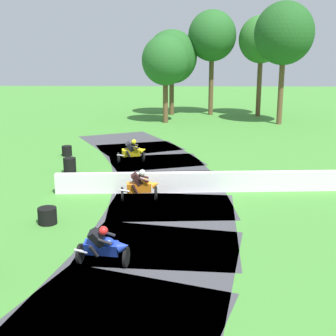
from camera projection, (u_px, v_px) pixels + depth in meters
ground_plane at (170, 192)px, 20.63m from camera, size 120.00×120.00×0.00m
track_asphalt at (146, 192)px, 20.59m from camera, size 9.67×31.19×0.01m
safety_barrier at (277, 181)px, 20.70m from camera, size 19.61×1.63×0.90m
motorcycle_lead_blue at (104, 246)px, 13.44m from camera, size 1.70×0.96×1.42m
motorcycle_chase_orange at (141, 186)px, 19.26m from camera, size 1.68×0.86×1.43m
motorcycle_trailing_yellow at (132, 151)px, 25.82m from camera, size 1.73×1.10×1.43m
tire_stack_mid_a at (47, 216)px, 16.84m from camera, size 0.68×0.68×0.60m
tire_stack_mid_b at (70, 187)px, 20.75m from camera, size 0.71×0.71×0.40m
tire_stack_far at (70, 166)px, 23.65m from camera, size 0.64×0.64×0.80m
tire_stack_extra_a at (67, 151)px, 27.52m from camera, size 0.59×0.59×0.60m
traffic_cone at (268, 183)px, 21.28m from camera, size 0.28×0.28×0.44m
tree_far_left at (165, 61)px, 38.71m from camera, size 3.95×3.95×7.31m
tree_far_right at (212, 36)px, 42.94m from camera, size 4.44×4.44×9.66m
tree_mid_rise at (172, 57)px, 43.42m from camera, size 4.74×4.74×7.92m
tree_behind_barrier at (261, 40)px, 42.10m from camera, size 4.07×4.07×9.13m
tree_distant at (284, 34)px, 37.40m from camera, size 4.79×4.79×9.88m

